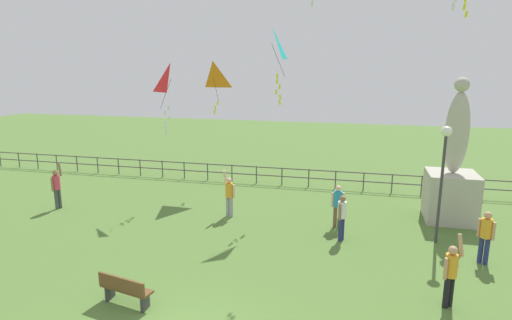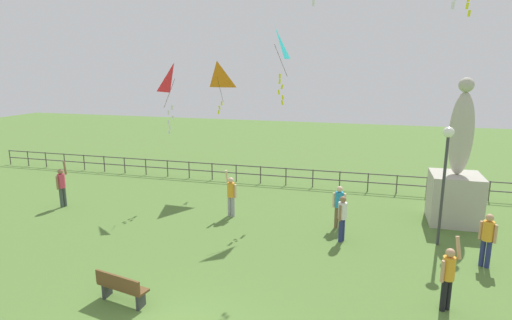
% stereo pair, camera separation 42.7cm
% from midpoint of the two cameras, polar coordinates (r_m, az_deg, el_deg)
% --- Properties ---
extents(statue_monument, '(1.89, 1.89, 5.75)m').
position_cam_midpoint_polar(statue_monument, '(18.50, 26.14, -2.67)').
color(statue_monument, '#B2AD9E').
rests_on(statue_monument, ground_plane).
extents(lamppost, '(0.36, 0.36, 4.20)m').
position_cam_midpoint_polar(lamppost, '(15.60, 25.12, 0.02)').
color(lamppost, '#38383D').
rests_on(lamppost, ground_plane).
extents(park_bench, '(1.55, 0.71, 0.85)m').
position_cam_midpoint_polar(park_bench, '(12.02, -16.85, -16.20)').
color(park_bench, brown).
rests_on(park_bench, ground_plane).
extents(person_0, '(0.51, 0.36, 1.97)m').
position_cam_midpoint_polar(person_0, '(17.48, -2.72, -4.57)').
color(person_0, '#99999E').
rests_on(person_0, ground_plane).
extents(person_1, '(0.46, 0.33, 1.74)m').
position_cam_midpoint_polar(person_1, '(15.10, 29.66, -9.05)').
color(person_1, navy).
rests_on(person_1, ground_plane).
extents(person_2, '(0.34, 0.52, 2.04)m').
position_cam_midpoint_polar(person_2, '(20.43, -24.36, -3.06)').
color(person_2, '#3F4C47').
rests_on(person_2, ground_plane).
extents(person_3, '(0.31, 0.48, 1.68)m').
position_cam_midpoint_polar(person_3, '(15.37, 12.44, -7.39)').
color(person_3, navy).
rests_on(person_3, ground_plane).
extents(person_4, '(0.51, 0.40, 2.00)m').
position_cam_midpoint_polar(person_4, '(12.13, 25.60, -13.83)').
color(person_4, black).
rests_on(person_4, ground_plane).
extents(person_5, '(0.51, 0.31, 1.69)m').
position_cam_midpoint_polar(person_5, '(16.55, 11.95, -5.90)').
color(person_5, brown).
rests_on(person_5, ground_plane).
extents(kite_1, '(1.04, 1.02, 3.12)m').
position_cam_midpoint_polar(kite_1, '(19.43, -10.41, 10.46)').
color(kite_1, red).
extents(kite_6, '(0.89, 0.77, 3.17)m').
position_cam_midpoint_polar(kite_6, '(18.00, 3.29, 15.03)').
color(kite_6, '#19B2B2').
extents(kite_7, '(1.07, 1.15, 2.54)m').
position_cam_midpoint_polar(kite_7, '(20.98, -4.70, 11.12)').
color(kite_7, orange).
extents(waterfront_railing, '(36.03, 0.06, 0.95)m').
position_cam_midpoint_polar(waterfront_railing, '(22.17, 4.12, -1.86)').
color(waterfront_railing, '#4C4742').
rests_on(waterfront_railing, ground_plane).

